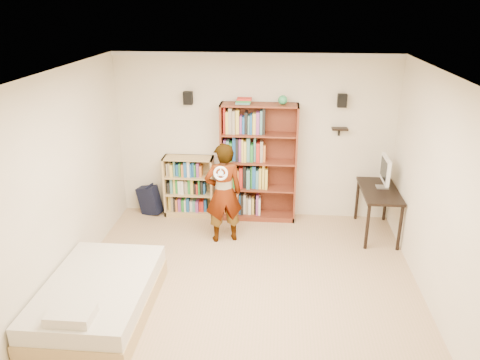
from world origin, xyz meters
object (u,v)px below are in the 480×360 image
object	(u,v)px
tall_bookshelf	(259,163)
low_bookshelf	(189,186)
computer_desk	(377,212)
daybed	(98,293)
person	(223,193)

from	to	relation	value
tall_bookshelf	low_bookshelf	size ratio (longest dim) A/B	1.88
low_bookshelf	tall_bookshelf	bearing A→B (deg)	-1.18
low_bookshelf	computer_desk	bearing A→B (deg)	-8.25
low_bookshelf	daybed	size ratio (longest dim) A/B	0.57
low_bookshelf	computer_desk	size ratio (longest dim) A/B	0.95
daybed	person	size ratio (longest dim) A/B	1.18
computer_desk	person	world-z (taller)	person
tall_bookshelf	person	xyz separation A→B (m)	(-0.48, -0.82, -0.20)
low_bookshelf	daybed	xyz separation A→B (m)	(-0.56, -2.76, -0.25)
low_bookshelf	daybed	distance (m)	2.83
tall_bookshelf	low_bookshelf	xyz separation A→B (m)	(-1.16, 0.02, -0.45)
low_bookshelf	person	size ratio (longest dim) A/B	0.67
tall_bookshelf	low_bookshelf	bearing A→B (deg)	178.82
low_bookshelf	computer_desk	xyz separation A→B (m)	(3.04, -0.44, -0.14)
low_bookshelf	computer_desk	distance (m)	3.07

